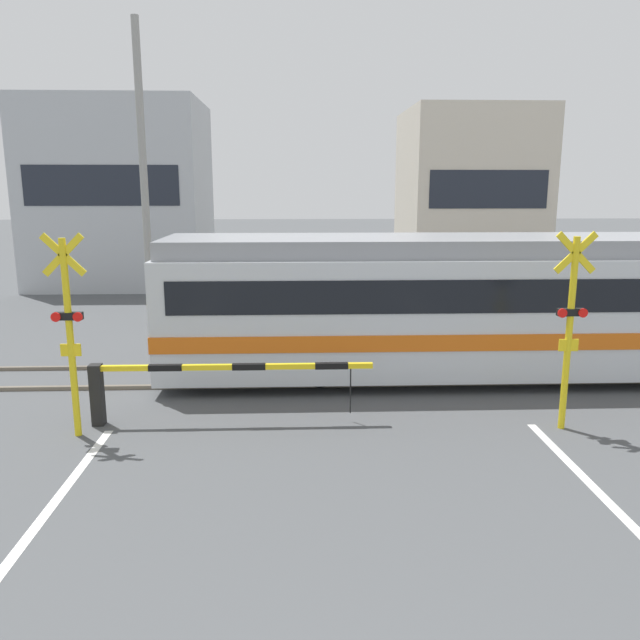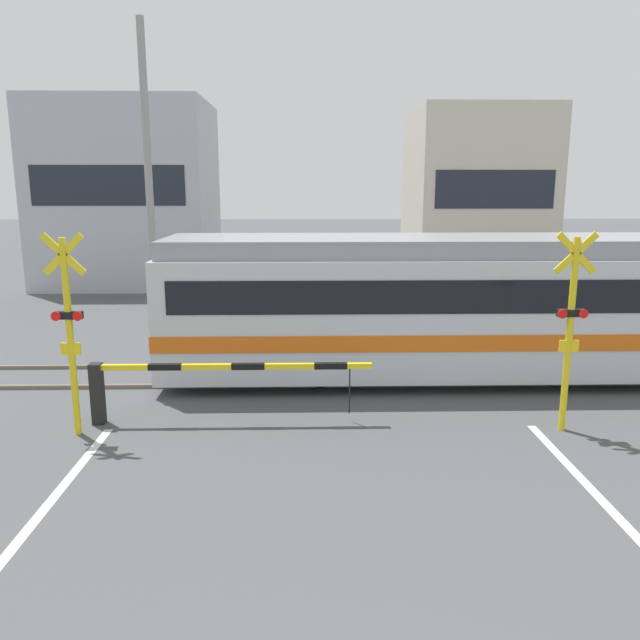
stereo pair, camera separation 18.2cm
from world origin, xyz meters
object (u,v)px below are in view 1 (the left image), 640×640
commuter_train (566,301)px  crossing_signal_left (69,327)px  crossing_barrier_near (179,379)px  crossing_barrier_far (405,311)px  pedestrian (278,292)px  crossing_signal_right (570,323)px

commuter_train → crossing_signal_left: crossing_signal_left is taller
commuter_train → crossing_barrier_near: (-7.76, -2.64, -0.80)m
crossing_barrier_near → crossing_barrier_far: same height
crossing_barrier_far → pedestrian: pedestrian is taller
crossing_barrier_far → pedestrian: bearing=143.1°
crossing_signal_right → pedestrian: (-5.00, 8.82, -0.92)m
crossing_barrier_near → crossing_signal_left: 1.95m
crossing_signal_right → pedestrian: bearing=119.5°
crossing_signal_left → pedestrian: 9.38m
crossing_barrier_far → pedestrian: 4.27m
pedestrian → crossing_signal_left: bearing=-109.1°
commuter_train → pedestrian: 8.54m
crossing_barrier_near → pedestrian: 8.49m
crossing_signal_left → crossing_barrier_far: bearing=44.1°
crossing_barrier_far → crossing_signal_left: size_ratio=1.45×
crossing_barrier_far → commuter_train: bearing=-47.7°
crossing_barrier_far → crossing_signal_left: crossing_signal_left is taller
commuter_train → crossing_barrier_near: size_ratio=3.57×
crossing_barrier_far → crossing_signal_left: 9.06m
crossing_barrier_near → crossing_signal_left: size_ratio=1.45×
crossing_barrier_far → crossing_signal_left: (-6.46, -6.26, 1.03)m
commuter_train → crossing_barrier_far: size_ratio=3.57×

